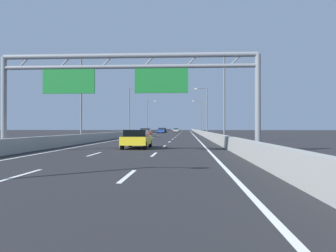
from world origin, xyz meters
name	(u,v)px	position (x,y,z in m)	size (l,w,h in m)	color
ground_plane	(174,133)	(0.00, 100.00, 0.00)	(260.00, 260.00, 0.00)	#262628
lane_dash_left_1	(21,175)	(-1.80, 12.50, 0.01)	(0.16, 3.00, 0.01)	white
lane_dash_left_2	(94,154)	(-1.80, 21.50, 0.01)	(0.16, 3.00, 0.01)	white
lane_dash_left_3	(123,146)	(-1.80, 30.50, 0.01)	(0.16, 3.00, 0.01)	white
lane_dash_left_4	(138,142)	(-1.80, 39.50, 0.01)	(0.16, 3.00, 0.01)	white
lane_dash_left_5	(147,139)	(-1.80, 48.50, 0.01)	(0.16, 3.00, 0.01)	white
lane_dash_left_6	(153,137)	(-1.80, 57.50, 0.01)	(0.16, 3.00, 0.01)	white
lane_dash_left_7	(158,136)	(-1.80, 66.50, 0.01)	(0.16, 3.00, 0.01)	white
lane_dash_left_8	(161,135)	(-1.80, 75.50, 0.01)	(0.16, 3.00, 0.01)	white
lane_dash_left_9	(164,134)	(-1.80, 84.50, 0.01)	(0.16, 3.00, 0.01)	white
lane_dash_left_10	(166,134)	(-1.80, 93.50, 0.01)	(0.16, 3.00, 0.01)	white
lane_dash_left_11	(168,133)	(-1.80, 102.50, 0.01)	(0.16, 3.00, 0.01)	white
lane_dash_left_12	(170,133)	(-1.80, 111.50, 0.01)	(0.16, 3.00, 0.01)	white
lane_dash_left_13	(171,132)	(-1.80, 120.50, 0.01)	(0.16, 3.00, 0.01)	white
lane_dash_left_14	(172,132)	(-1.80, 129.50, 0.01)	(0.16, 3.00, 0.01)	white
lane_dash_left_15	(173,132)	(-1.80, 138.50, 0.01)	(0.16, 3.00, 0.01)	white
lane_dash_left_16	(174,131)	(-1.80, 147.50, 0.01)	(0.16, 3.00, 0.01)	white
lane_dash_left_17	(175,131)	(-1.80, 156.50, 0.01)	(0.16, 3.00, 0.01)	white
lane_dash_right_1	(128,176)	(1.80, 12.50, 0.01)	(0.16, 3.00, 0.01)	white
lane_dash_right_2	(154,154)	(1.80, 21.50, 0.01)	(0.16, 3.00, 0.01)	white
lane_dash_right_3	(164,146)	(1.80, 30.50, 0.01)	(0.16, 3.00, 0.01)	white
lane_dash_right_4	(169,142)	(1.80, 39.50, 0.01)	(0.16, 3.00, 0.01)	white
lane_dash_right_5	(173,139)	(1.80, 48.50, 0.01)	(0.16, 3.00, 0.01)	white
lane_dash_right_6	(175,137)	(1.80, 57.50, 0.01)	(0.16, 3.00, 0.01)	white
lane_dash_right_7	(177,136)	(1.80, 66.50, 0.01)	(0.16, 3.00, 0.01)	white
lane_dash_right_8	(178,135)	(1.80, 75.50, 0.01)	(0.16, 3.00, 0.01)	white
lane_dash_right_9	(179,134)	(1.80, 84.50, 0.01)	(0.16, 3.00, 0.01)	white
lane_dash_right_10	(180,134)	(1.80, 93.50, 0.01)	(0.16, 3.00, 0.01)	white
lane_dash_right_11	(180,133)	(1.80, 102.50, 0.01)	(0.16, 3.00, 0.01)	white
lane_dash_right_12	(181,133)	(1.80, 111.50, 0.01)	(0.16, 3.00, 0.01)	white
lane_dash_right_13	(181,132)	(1.80, 120.50, 0.01)	(0.16, 3.00, 0.01)	white
lane_dash_right_14	(182,132)	(1.80, 129.50, 0.01)	(0.16, 3.00, 0.01)	white
lane_dash_right_15	(182,132)	(1.80, 138.50, 0.01)	(0.16, 3.00, 0.01)	white
lane_dash_right_16	(182,131)	(1.80, 147.50, 0.01)	(0.16, 3.00, 0.01)	white
lane_dash_right_17	(183,131)	(1.80, 156.50, 0.01)	(0.16, 3.00, 0.01)	white
edge_line_left	(152,134)	(-5.25, 88.00, 0.01)	(0.16, 176.00, 0.01)	white
edge_line_right	(193,134)	(5.25, 88.00, 0.01)	(0.16, 176.00, 0.01)	white
barrier_left	(154,131)	(-6.90, 110.00, 0.47)	(0.45, 220.00, 0.95)	#9E9E99
barrier_right	(197,131)	(6.90, 110.00, 0.47)	(0.45, 220.00, 0.95)	#9E9E99
sign_gantry	(125,77)	(-0.20, 22.90, 4.83)	(16.72, 0.36, 6.36)	gray
streetlamp_left_mid	(83,93)	(-7.47, 37.59, 5.40)	(2.58, 0.28, 9.50)	slate
streetlamp_right_mid	(222,92)	(7.47, 37.59, 5.40)	(2.58, 0.28, 9.50)	slate
streetlamp_left_far	(130,109)	(-7.47, 68.33, 5.40)	(2.58, 0.28, 9.50)	slate
streetlamp_right_far	(206,108)	(7.47, 68.33, 5.40)	(2.58, 0.28, 9.50)	slate
streetlamp_left_distant	(148,115)	(-7.47, 99.07, 5.40)	(2.58, 0.28, 9.50)	slate
streetlamp_right_distant	(200,114)	(7.47, 99.07, 5.40)	(2.58, 0.28, 9.50)	slate
black_car	(164,130)	(-3.36, 105.28, 0.78)	(1.79, 4.36, 1.55)	black
silver_car	(176,130)	(-0.06, 120.82, 0.72)	(1.87, 4.44, 1.39)	#A8ADB2
yellow_car	(137,139)	(-0.12, 27.52, 0.74)	(1.89, 4.64, 1.44)	yellow
blue_car	(161,130)	(-3.66, 99.09, 0.80)	(1.70, 4.46, 1.55)	#2347AD
red_car	(146,132)	(-3.44, 60.83, 0.77)	(1.79, 4.52, 1.50)	red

